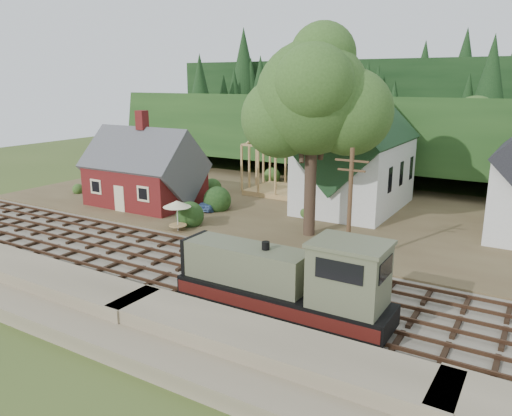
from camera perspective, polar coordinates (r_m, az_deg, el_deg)
The scene contains 16 objects.
ground at distance 32.34m, azimuth -4.85°, elevation -7.54°, with size 140.00×140.00×0.00m, color #384C1E.
embankment at distance 26.58m, azimuth -15.90°, elevation -13.17°, with size 64.00×5.00×1.60m, color #7F7259.
railroad_bed at distance 32.31m, azimuth -4.85°, elevation -7.41°, with size 64.00×11.00×0.16m, color #726B5B.
village_flat at distance 47.31m, azimuth 7.97°, elevation -0.31°, with size 64.00×26.00×0.30m, color brown.
hillside at distance 69.60m, azimuth 15.82°, elevation 3.89°, with size 70.00×28.00×8.00m, color #1E3F19.
ridge at distance 84.96m, azimuth 18.74°, elevation 5.49°, with size 80.00×20.00×12.00m, color black.
depot at distance 49.55m, azimuth -12.57°, elevation 3.78°, with size 10.80×7.41×9.00m.
church at distance 47.13m, azimuth 11.24°, elevation 5.74°, with size 8.40×15.17×13.00m.
timber_frame at distance 52.69m, azimuth 3.80°, elevation 4.77°, with size 8.20×6.20×6.99m.
lattice_tower at distance 57.39m, azimuth 6.73°, elevation 12.29°, with size 3.20×3.20×12.12m.
big_tree at distance 37.70m, azimuth 6.75°, elevation 11.51°, with size 10.90×8.40×14.70m.
telegraph_pole_near at distance 32.27m, azimuth 10.66°, elevation 0.14°, with size 2.20×0.28×8.00m.
locomotive at distance 25.82m, azimuth 3.80°, elevation -8.45°, with size 11.41×2.85×4.58m.
car_blue at distance 46.98m, azimuth -4.89°, elevation 0.69°, with size 1.55×3.85×1.31m, color #5C84C6.
car_green at distance 51.93m, azimuth -14.80°, elevation 1.54°, with size 1.31×3.75×1.24m, color gray.
patio_set at distance 40.14m, azimuth -9.01°, elevation 0.33°, with size 2.23×2.23×2.49m.
Camera 1 is at (17.71, -24.22, 12.06)m, focal length 35.00 mm.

